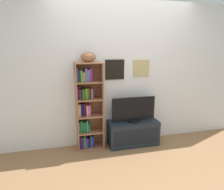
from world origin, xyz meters
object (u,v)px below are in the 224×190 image
object	(u,v)px
bookshelf	(87,108)
tv_stand	(133,133)
football	(88,57)
television	(134,110)

from	to	relation	value
bookshelf	tv_stand	world-z (taller)	bookshelf
football	television	distance (m)	1.18
bookshelf	tv_stand	distance (m)	0.94
bookshelf	football	distance (m)	0.84
football	television	bearing A→B (deg)	-4.16
bookshelf	football	world-z (taller)	football
football	tv_stand	xyz separation A→B (m)	(0.76, -0.06, -1.34)
football	tv_stand	world-z (taller)	football
tv_stand	television	bearing A→B (deg)	90.00
bookshelf	football	xyz separation A→B (m)	(0.04, -0.03, 0.84)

